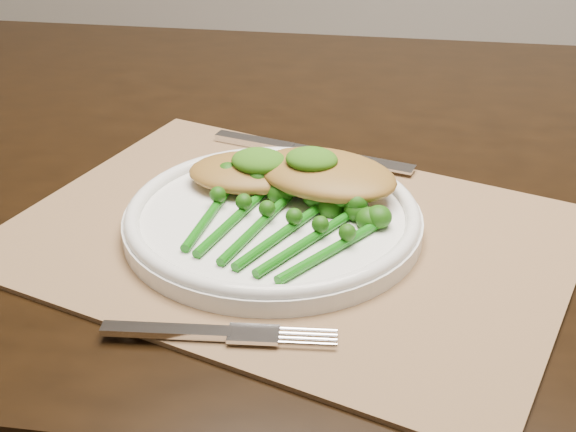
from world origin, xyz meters
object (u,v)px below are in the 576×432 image
(dinner_plate, at_px, (273,218))
(placemat, at_px, (289,237))
(dining_table, at_px, (385,413))
(broccolini_bundle, at_px, (269,230))
(chicken_fillet_left, at_px, (252,172))

(dinner_plate, bearing_deg, placemat, -17.50)
(dining_table, bearing_deg, placemat, -118.77)
(dining_table, distance_m, broccolini_bundle, 0.47)
(placemat, xyz_separation_m, chicken_fillet_left, (-0.05, 0.06, 0.03))
(dining_table, distance_m, chicken_fillet_left, 0.45)
(placemat, height_order, broccolini_bundle, broccolini_bundle)
(placemat, bearing_deg, dining_table, 80.11)
(placemat, bearing_deg, chicken_fillet_left, 144.17)
(dinner_plate, bearing_deg, broccolini_bundle, -78.03)
(dining_table, xyz_separation_m, chicken_fillet_left, (-0.13, -0.14, 0.41))
(dinner_plate, height_order, chicken_fillet_left, chicken_fillet_left)
(placemat, relative_size, broccolini_bundle, 2.52)
(placemat, relative_size, chicken_fillet_left, 4.03)
(dining_table, bearing_deg, dinner_plate, -123.46)
(chicken_fillet_left, xyz_separation_m, broccolini_bundle, (0.05, -0.09, -0.01))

